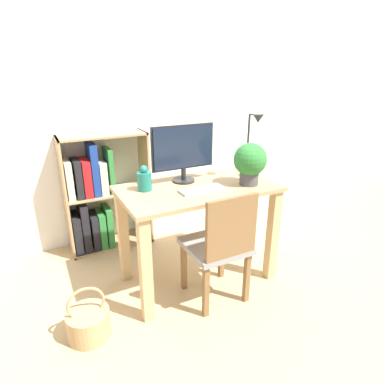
{
  "coord_description": "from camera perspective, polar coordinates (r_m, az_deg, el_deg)",
  "views": [
    {
      "loc": [
        -1.02,
        -1.87,
        1.52
      ],
      "look_at": [
        0.0,
        0.1,
        0.68
      ],
      "focal_mm": 30.0,
      "sensor_mm": 36.0,
      "label": 1
    }
  ],
  "objects": [
    {
      "name": "chair",
      "position": [
        2.17,
        5.04,
        -9.21
      ],
      "size": [
        0.4,
        0.4,
        0.82
      ],
      "rotation": [
        0.0,
        0.0,
        0.0
      ],
      "color": "gray",
      "rests_on": "ground_plane"
    },
    {
      "name": "wall_back",
      "position": [
        3.06,
        -8.09,
        16.35
      ],
      "size": [
        8.0,
        0.05,
        2.6
      ],
      "color": "white",
      "rests_on": "ground_plane"
    },
    {
      "name": "potted_plant",
      "position": [
        2.29,
        10.28,
        5.32
      ],
      "size": [
        0.23,
        0.23,
        0.3
      ],
      "color": "#4C4C51",
      "rests_on": "desk"
    },
    {
      "name": "monitor",
      "position": [
        2.31,
        -1.58,
        7.54
      ],
      "size": [
        0.48,
        0.16,
        0.41
      ],
      "color": "#232326",
      "rests_on": "desk"
    },
    {
      "name": "keyboard",
      "position": [
        2.18,
        1.79,
        0.41
      ],
      "size": [
        0.31,
        0.12,
        0.02
      ],
      "color": "#B2B2B7",
      "rests_on": "desk"
    },
    {
      "name": "bookshelf",
      "position": [
        2.93,
        -16.78,
        -1.16
      ],
      "size": [
        0.72,
        0.28,
        1.03
      ],
      "color": "tan",
      "rests_on": "ground_plane"
    },
    {
      "name": "desk",
      "position": [
        2.33,
        1.13,
        -2.98
      ],
      "size": [
        1.11,
        0.61,
        0.76
      ],
      "color": "tan",
      "rests_on": "ground_plane"
    },
    {
      "name": "desk_lamp",
      "position": [
        2.43,
        10.75,
        9.18
      ],
      "size": [
        0.1,
        0.19,
        0.48
      ],
      "color": "#2D2D33",
      "rests_on": "desk"
    },
    {
      "name": "basket",
      "position": [
        2.18,
        -17.91,
        -21.2
      ],
      "size": [
        0.26,
        0.26,
        0.35
      ],
      "color": "tan",
      "rests_on": "ground_plane"
    },
    {
      "name": "ground_plane",
      "position": [
        2.62,
        1.04,
        -14.83
      ],
      "size": [
        10.0,
        10.0,
        0.0
      ],
      "primitive_type": "plane",
      "color": "tan"
    },
    {
      "name": "vase",
      "position": [
        2.19,
        -8.47,
        2.13
      ],
      "size": [
        0.1,
        0.1,
        0.17
      ],
      "color": "#1E7266",
      "rests_on": "desk"
    }
  ]
}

